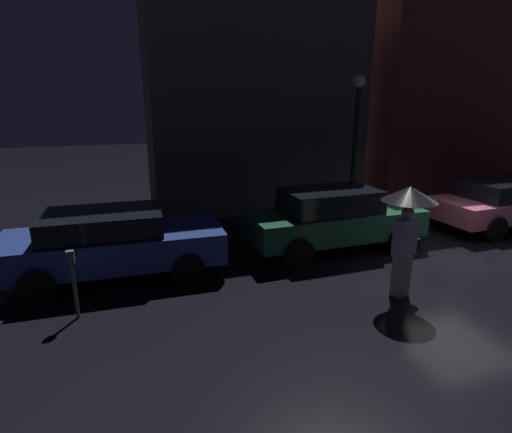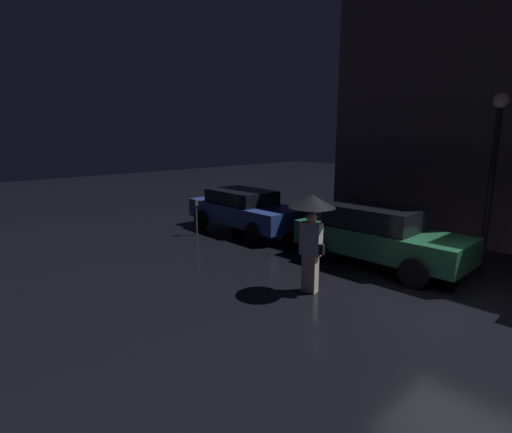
{
  "view_description": "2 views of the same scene",
  "coord_description": "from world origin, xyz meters",
  "px_view_note": "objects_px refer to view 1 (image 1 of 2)",
  "views": [
    {
      "loc": [
        -7.6,
        -6.87,
        3.55
      ],
      "look_at": [
        -5.14,
        0.39,
        1.35
      ],
      "focal_mm": 28.0,
      "sensor_mm": 36.0,
      "label": 1
    },
    {
      "loc": [
        2.26,
        -7.64,
        3.35
      ],
      "look_at": [
        -5.64,
        -0.13,
        1.07
      ],
      "focal_mm": 28.0,
      "sensor_mm": 36.0,
      "label": 2
    }
  ],
  "objects_px": {
    "parked_car_blue": "(112,242)",
    "pedestrian_with_umbrella": "(408,214)",
    "parked_car_pink": "(507,202)",
    "street_lamp_near": "(356,127)",
    "parking_meter": "(73,277)",
    "parked_car_green": "(333,218)"
  },
  "relations": [
    {
      "from": "parked_car_blue",
      "to": "parked_car_pink",
      "type": "bearing_deg",
      "value": 1.83
    },
    {
      "from": "pedestrian_with_umbrella",
      "to": "parking_meter",
      "type": "relative_size",
      "value": 1.74
    },
    {
      "from": "street_lamp_near",
      "to": "parking_meter",
      "type": "bearing_deg",
      "value": -153.84
    },
    {
      "from": "pedestrian_with_umbrella",
      "to": "parking_meter",
      "type": "distance_m",
      "value": 5.89
    },
    {
      "from": "parked_car_green",
      "to": "pedestrian_with_umbrella",
      "type": "bearing_deg",
      "value": -91.57
    },
    {
      "from": "parked_car_pink",
      "to": "pedestrian_with_umbrella",
      "type": "bearing_deg",
      "value": -156.27
    },
    {
      "from": "parked_car_green",
      "to": "parking_meter",
      "type": "bearing_deg",
      "value": -165.12
    },
    {
      "from": "parked_car_blue",
      "to": "street_lamp_near",
      "type": "height_order",
      "value": "street_lamp_near"
    },
    {
      "from": "parked_car_green",
      "to": "street_lamp_near",
      "type": "relative_size",
      "value": 1.01
    },
    {
      "from": "parked_car_pink",
      "to": "pedestrian_with_umbrella",
      "type": "height_order",
      "value": "pedestrian_with_umbrella"
    },
    {
      "from": "parked_car_green",
      "to": "parking_meter",
      "type": "height_order",
      "value": "parked_car_green"
    },
    {
      "from": "street_lamp_near",
      "to": "parked_car_green",
      "type": "bearing_deg",
      "value": -130.64
    },
    {
      "from": "parked_car_blue",
      "to": "pedestrian_with_umbrella",
      "type": "xyz_separation_m",
      "value": [
        5.12,
        -2.7,
        0.86
      ]
    },
    {
      "from": "parked_car_blue",
      "to": "street_lamp_near",
      "type": "xyz_separation_m",
      "value": [
        7.01,
        2.13,
        2.07
      ]
    },
    {
      "from": "parked_car_blue",
      "to": "parking_meter",
      "type": "height_order",
      "value": "parked_car_blue"
    },
    {
      "from": "parking_meter",
      "to": "street_lamp_near",
      "type": "height_order",
      "value": "street_lamp_near"
    },
    {
      "from": "parked_car_blue",
      "to": "parked_car_green",
      "type": "distance_m",
      "value": 5.17
    },
    {
      "from": "parked_car_pink",
      "to": "street_lamp_near",
      "type": "bearing_deg",
      "value": 149.7
    },
    {
      "from": "pedestrian_with_umbrella",
      "to": "street_lamp_near",
      "type": "distance_m",
      "value": 5.32
    },
    {
      "from": "parked_car_blue",
      "to": "parking_meter",
      "type": "relative_size",
      "value": 3.69
    },
    {
      "from": "pedestrian_with_umbrella",
      "to": "street_lamp_near",
      "type": "height_order",
      "value": "street_lamp_near"
    },
    {
      "from": "parked_car_blue",
      "to": "parking_meter",
      "type": "distance_m",
      "value": 1.72
    }
  ]
}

